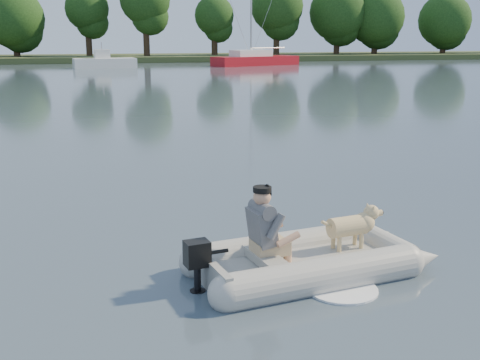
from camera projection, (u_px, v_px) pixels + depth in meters
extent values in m
plane|color=#4E5F6A|center=(229.00, 261.00, 8.19)|extent=(160.00, 160.00, 0.00)
cube|color=#47512D|center=(112.00, 59.00, 66.77)|extent=(160.00, 12.00, 0.70)
cylinder|color=#332316|center=(17.00, 48.00, 63.67)|extent=(0.70, 0.70, 2.94)
sphere|color=#254F1A|center=(14.00, 19.00, 62.95)|extent=(6.27, 6.27, 6.27)
cylinder|color=#332316|center=(89.00, 44.00, 65.82)|extent=(0.70, 0.70, 3.67)
sphere|color=#254F1A|center=(87.00, 8.00, 64.92)|extent=(4.69, 4.69, 4.69)
cylinder|color=#332316|center=(146.00, 41.00, 65.39)|extent=(0.70, 0.70, 4.29)
cylinder|color=#332316|center=(215.00, 46.00, 67.45)|extent=(0.70, 0.70, 3.21)
sphere|color=#254F1A|center=(214.00, 16.00, 66.66)|extent=(4.41, 4.41, 4.41)
cylinder|color=#332316|center=(276.00, 42.00, 69.58)|extent=(0.70, 0.70, 3.94)
sphere|color=#254F1A|center=(277.00, 6.00, 68.61)|extent=(6.03, 6.03, 6.03)
cylinder|color=#332316|center=(337.00, 44.00, 71.55)|extent=(0.70, 0.70, 3.52)
sphere|color=#254F1A|center=(338.00, 12.00, 70.69)|extent=(6.68, 6.68, 6.68)
cylinder|color=#332316|center=(374.00, 45.00, 72.42)|extent=(0.70, 0.70, 3.21)
sphere|color=#254F1A|center=(376.00, 17.00, 71.64)|extent=(6.79, 6.79, 6.79)
cylinder|color=#332316|center=(443.00, 46.00, 74.15)|extent=(0.70, 0.70, 2.96)
sphere|color=#254F1A|center=(445.00, 20.00, 73.43)|extent=(6.40, 6.40, 6.40)
cube|color=#A3121B|center=(256.00, 62.00, 57.67)|extent=(8.98, 5.46, 1.08)
cube|color=white|center=(251.00, 53.00, 57.19)|extent=(4.21, 3.14, 0.65)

